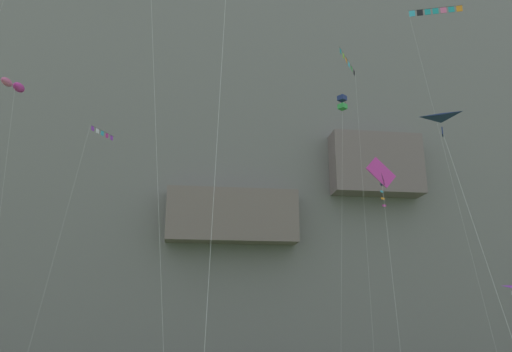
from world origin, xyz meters
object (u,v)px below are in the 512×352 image
kite_windsock_mid_center (8,83)px  kite_banner_front_field (97,148)px  kite_banner_mid_right (436,19)px  kite_diamond_high_right (381,176)px  kite_box_low_left (342,104)px  kite_banner_upper_mid (349,78)px  kite_delta_high_center (445,139)px

kite_windsock_mid_center → kite_banner_front_field: kite_windsock_mid_center is taller
kite_banner_mid_right → kite_diamond_high_right: bearing=-137.7°
kite_windsock_mid_center → kite_banner_mid_right: (39.69, -2.17, 8.50)m
kite_box_low_left → kite_banner_upper_mid: bearing=17.7°
kite_box_low_left → kite_delta_high_center: bearing=-98.0°
kite_windsock_mid_center → kite_box_low_left: size_ratio=1.00×
kite_banner_front_field → kite_box_low_left: bearing=-6.0°
kite_banner_mid_right → kite_banner_upper_mid: bearing=163.7°
kite_banner_mid_right → kite_banner_front_field: bearing=171.9°
kite_banner_upper_mid → kite_diamond_high_right: (-2.55, -12.41, -13.63)m
kite_windsock_mid_center → kite_diamond_high_right: 33.05m
kite_delta_high_center → kite_windsock_mid_center: size_ratio=0.48×
kite_windsock_mid_center → kite_banner_upper_mid: 31.42m
kite_windsock_mid_center → kite_box_low_left: bearing=-0.1°
kite_banner_upper_mid → kite_box_low_left: kite_banner_upper_mid is taller
kite_banner_front_field → kite_diamond_high_right: bearing=-34.4°
kite_delta_high_center → kite_banner_front_field: kite_banner_front_field is taller
kite_banner_upper_mid → kite_diamond_high_right: 18.61m
kite_windsock_mid_center → kite_banner_front_field: bearing=17.3°
kite_banner_mid_right → kite_delta_high_center: bearing=-120.8°
kite_delta_high_center → kite_banner_upper_mid: (4.26, 23.70, 15.30)m
kite_banner_upper_mid → kite_box_low_left: 3.10m
kite_windsock_mid_center → kite_diamond_high_right: size_ratio=1.71×
kite_diamond_high_right → kite_delta_high_center: bearing=-98.6°
kite_windsock_mid_center → kite_box_low_left: kite_windsock_mid_center is taller
kite_windsock_mid_center → kite_box_low_left: (30.34, -0.03, -0.21)m
kite_delta_high_center → kite_diamond_high_right: bearing=81.4°
kite_diamond_high_right → kite_box_low_left: 16.23m
kite_diamond_high_right → kite_banner_mid_right: (10.95, 9.96, 19.41)m
kite_diamond_high_right → kite_banner_mid_right: kite_banner_mid_right is taller
kite_delta_high_center → kite_banner_front_field: bearing=127.0°
kite_delta_high_center → kite_banner_mid_right: 32.50m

